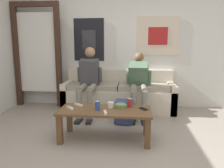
{
  "coord_description": "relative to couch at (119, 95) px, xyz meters",
  "views": [
    {
      "loc": [
        0.14,
        -2.2,
        1.3
      ],
      "look_at": [
        -0.21,
        1.18,
        0.68
      ],
      "focal_mm": 35.0,
      "sensor_mm": 36.0,
      "label": 1
    }
  ],
  "objects": [
    {
      "name": "cell_phone",
      "position": [
        0.44,
        -1.37,
        0.14
      ],
      "size": [
        0.13,
        0.15,
        0.01
      ],
      "color": "black",
      "rests_on": "coffee_table"
    },
    {
      "name": "game_controller_near_right",
      "position": [
        -0.06,
        -1.6,
        0.15
      ],
      "size": [
        0.06,
        0.15,
        0.03
      ],
      "color": "white",
      "rests_on": "coffee_table"
    },
    {
      "name": "game_controller_near_left",
      "position": [
        -0.49,
        -1.28,
        0.15
      ],
      "size": [
        0.14,
        0.1,
        0.03
      ],
      "color": "white",
      "rests_on": "coffee_table"
    },
    {
      "name": "person_seated_adult",
      "position": [
        -0.53,
        -0.38,
        0.39
      ],
      "size": [
        0.47,
        0.84,
        1.25
      ],
      "color": "gray",
      "rests_on": "ground_plane"
    },
    {
      "name": "ceramic_bowl",
      "position": [
        0.13,
        -1.35,
        0.17
      ],
      "size": [
        0.16,
        0.16,
        0.06
      ],
      "color": "#607F47",
      "rests_on": "coffee_table"
    },
    {
      "name": "coffee_table",
      "position": [
        -0.08,
        -1.43,
        0.06
      ],
      "size": [
        1.25,
        0.55,
        0.43
      ],
      "color": "brown",
      "rests_on": "ground_plane"
    },
    {
      "name": "wall_back",
      "position": [
        0.17,
        0.36,
        0.98
      ],
      "size": [
        10.0,
        0.07,
        2.55
      ],
      "color": "silver",
      "rests_on": "ground_plane"
    },
    {
      "name": "door_frame",
      "position": [
        -1.72,
        0.14,
        0.91
      ],
      "size": [
        1.0,
        0.1,
        2.15
      ],
      "color": "#382319",
      "rests_on": "ground_plane"
    },
    {
      "name": "person_seated_teen",
      "position": [
        0.39,
        -0.32,
        0.35
      ],
      "size": [
        0.47,
        0.95,
        1.15
      ],
      "color": "gray",
      "rests_on": "ground_plane"
    },
    {
      "name": "backpack",
      "position": [
        0.15,
        -0.77,
        -0.11
      ],
      "size": [
        0.32,
        0.32,
        0.38
      ],
      "color": "navy",
      "rests_on": "ground_plane"
    },
    {
      "name": "drink_can_blue",
      "position": [
        -0.18,
        -1.47,
        0.2
      ],
      "size": [
        0.07,
        0.07,
        0.12
      ],
      "color": "#28479E",
      "rests_on": "coffee_table"
    },
    {
      "name": "ground_plane",
      "position": [
        0.17,
        -2.07,
        -0.29
      ],
      "size": [
        18.0,
        18.0,
        0.0
      ],
      "primitive_type": "plane",
      "color": "gray"
    },
    {
      "name": "game_controller_far_center",
      "position": [
        -0.56,
        -1.45,
        0.15
      ],
      "size": [
        0.12,
        0.13,
        0.03
      ],
      "color": "white",
      "rests_on": "coffee_table"
    },
    {
      "name": "pillar_candle",
      "position": [
        -0.01,
        -1.35,
        0.18
      ],
      "size": [
        0.09,
        0.09,
        0.09
      ],
      "color": "silver",
      "rests_on": "coffee_table"
    },
    {
      "name": "couch",
      "position": [
        0.0,
        0.0,
        0.0
      ],
      "size": [
        2.19,
        0.7,
        0.78
      ],
      "color": "beige",
      "rests_on": "ground_plane"
    },
    {
      "name": "drink_can_red",
      "position": [
        0.25,
        -1.29,
        0.2
      ],
      "size": [
        0.07,
        0.07,
        0.12
      ],
      "color": "maroon",
      "rests_on": "coffee_table"
    }
  ]
}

